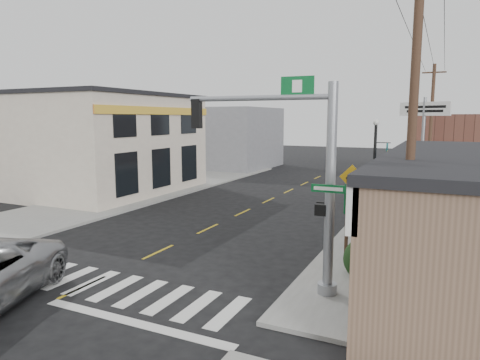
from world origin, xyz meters
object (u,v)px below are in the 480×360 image
at_px(lamp_post, 376,167).
at_px(dance_center_sign, 424,124).
at_px(utility_pole_near, 412,136).
at_px(utility_pole_far, 431,127).
at_px(fire_hydrant, 383,255).
at_px(guide_sign, 367,211).
at_px(bare_tree, 434,164).
at_px(traffic_signal_pole, 305,166).

relative_size(lamp_post, dance_center_sign, 0.80).
height_order(utility_pole_near, utility_pole_far, utility_pole_near).
xyz_separation_m(fire_hydrant, dance_center_sign, (0.57, 12.33, 4.47)).
height_order(guide_sign, utility_pole_far, utility_pole_far).
height_order(dance_center_sign, utility_pole_far, utility_pole_far).
xyz_separation_m(lamp_post, dance_center_sign, (1.62, 7.42, 1.88)).
distance_m(guide_sign, fire_hydrant, 1.68).
xyz_separation_m(lamp_post, bare_tree, (2.52, -5.62, 0.79)).
bearing_deg(fire_hydrant, utility_pole_near, -73.33).
bearing_deg(dance_center_sign, fire_hydrant, -69.82).
relative_size(guide_sign, utility_pole_far, 0.34).
distance_m(lamp_post, utility_pole_near, 8.35).
xyz_separation_m(fire_hydrant, utility_pole_far, (0.82, 17.64, 4.16)).
xyz_separation_m(traffic_signal_pole, bare_tree, (3.42, 2.47, -0.03)).
distance_m(dance_center_sign, bare_tree, 13.12).
height_order(guide_sign, dance_center_sign, dance_center_sign).
bearing_deg(fire_hydrant, traffic_signal_pole, -121.57).
xyz_separation_m(traffic_signal_pole, fire_hydrant, (1.96, 3.18, -3.41)).
xyz_separation_m(guide_sign, fire_hydrant, (0.59, 0.07, -1.57)).
height_order(lamp_post, utility_pole_far, utility_pole_far).
bearing_deg(dance_center_sign, guide_sign, -72.53).
distance_m(fire_hydrant, dance_center_sign, 13.13).
xyz_separation_m(traffic_signal_pole, dance_center_sign, (2.52, 15.51, 1.06)).
bearing_deg(dance_center_sign, utility_pole_far, 110.10).
height_order(traffic_signal_pole, utility_pole_near, utility_pole_near).
bearing_deg(utility_pole_near, bare_tree, 74.59).
bearing_deg(utility_pole_far, fire_hydrant, -93.19).
bearing_deg(guide_sign, bare_tree, -5.29).
height_order(traffic_signal_pole, utility_pole_far, utility_pole_far).
distance_m(utility_pole_near, utility_pole_far, 20.66).
height_order(traffic_signal_pole, dance_center_sign, dance_center_sign).
xyz_separation_m(fire_hydrant, utility_pole_near, (0.90, -3.02, 4.33)).
bearing_deg(dance_center_sign, lamp_post, -79.51).
relative_size(dance_center_sign, bare_tree, 1.34).
bearing_deg(lamp_post, utility_pole_far, 101.46).
relative_size(traffic_signal_pole, bare_tree, 1.33).
bearing_deg(traffic_signal_pole, lamp_post, 81.51).
relative_size(bare_tree, utility_pole_far, 0.54).
xyz_separation_m(guide_sign, bare_tree, (2.06, -0.65, 1.81)).
bearing_deg(utility_pole_near, traffic_signal_pole, -178.40).
bearing_deg(bare_tree, traffic_signal_pole, -144.22).
height_order(guide_sign, lamp_post, lamp_post).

